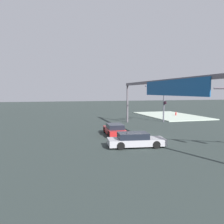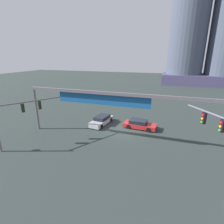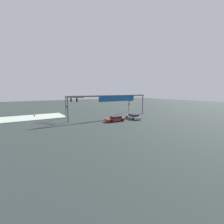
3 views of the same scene
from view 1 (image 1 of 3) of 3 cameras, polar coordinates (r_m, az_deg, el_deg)
ground_plane at (r=24.07m, az=5.46°, el=-6.17°), size 178.28×178.28×0.00m
sidewalk_corner at (r=45.93m, az=13.90°, el=-0.84°), size 15.97×9.14×0.15m
traffic_signal_opposite_side at (r=35.41m, az=11.57°, el=3.85°), size 3.31×4.82×5.79m
overhead_sign_gantry at (r=24.44m, az=12.89°, el=5.75°), size 23.17×0.43×5.90m
sedan_car_approaching at (r=19.97m, az=5.72°, el=-6.82°), size 2.41×4.98×1.21m
sedan_car_waiting_far at (r=25.18m, az=0.62°, el=-4.32°), size 4.60×2.14×1.21m
fire_hydrant_on_curb at (r=45.75m, az=15.31°, el=-0.38°), size 0.33×0.22×0.71m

